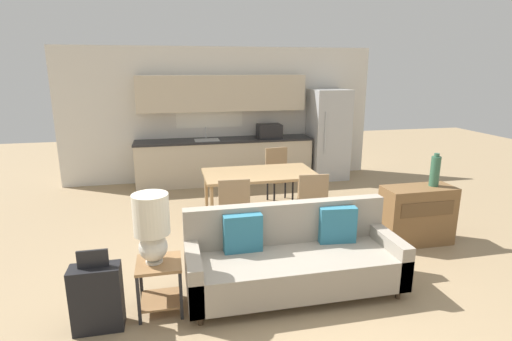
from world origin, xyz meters
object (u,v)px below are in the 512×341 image
object	(u,v)px
refrigerator	(328,134)
dining_chair_far_right	(279,173)
credenza	(417,215)
dining_chair_near_left	(233,209)
table_lamp	(152,225)
side_table	(160,278)
dining_table	(260,176)
couch	(292,259)
vase	(435,171)
suitcase	(97,298)
dining_chair_near_right	(311,203)

from	to	relation	value
refrigerator	dining_chair_far_right	bearing A→B (deg)	-138.07
credenza	dining_chair_near_left	xyz separation A→B (m)	(-2.40, 0.44, 0.12)
dining_chair_near_left	table_lamp	bearing A→B (deg)	55.91
side_table	credenza	world-z (taller)	credenza
dining_table	couch	world-z (taller)	couch
refrigerator	table_lamp	xyz separation A→B (m)	(-3.48, -4.23, -0.04)
dining_chair_near_left	credenza	bearing A→B (deg)	172.41
dining_table	dining_chair_near_left	size ratio (longest dim) A/B	1.79
vase	suitcase	bearing A→B (deg)	-165.62
refrigerator	dining_chair_near_right	bearing A→B (deg)	-116.18
refrigerator	vase	size ratio (longest dim) A/B	4.23
dining_chair_near_right	couch	bearing A→B (deg)	67.64
vase	dining_chair_near_left	bearing A→B (deg)	170.72
couch	side_table	bearing A→B (deg)	-175.97
table_lamp	credenza	distance (m)	3.51
credenza	dining_chair_far_right	xyz separation A→B (m)	(-1.33, 2.09, 0.12)
dining_chair_near_right	dining_chair_near_left	xyz separation A→B (m)	(-1.07, -0.01, 0.00)
credenza	dining_chair_near_right	xyz separation A→B (m)	(-1.33, 0.46, 0.12)
credenza	suitcase	world-z (taller)	credenza
dining_chair_near_right	dining_chair_far_right	size ratio (longest dim) A/B	1.00
couch	suitcase	distance (m)	1.92
credenza	dining_chair_far_right	size ratio (longest dim) A/B	1.00
refrigerator	couch	world-z (taller)	refrigerator
refrigerator	dining_chair_near_right	world-z (taller)	refrigerator
dining_chair_near_left	side_table	bearing A→B (deg)	57.26
vase	dining_table	bearing A→B (deg)	148.81
table_lamp	suitcase	xyz separation A→B (m)	(-0.50, -0.18, -0.58)
credenza	couch	bearing A→B (deg)	-158.79
side_table	dining_chair_near_right	size ratio (longest dim) A/B	0.55
dining_table	side_table	xyz separation A→B (m)	(-1.47, -2.13, -0.36)
table_lamp	vase	distance (m)	3.69
suitcase	dining_chair_far_right	bearing A→B (deg)	50.79
dining_chair_near_left	suitcase	xyz separation A→B (m)	(-1.47, -1.47, -0.19)
table_lamp	dining_chair_near_right	size ratio (longest dim) A/B	0.72
vase	dining_chair_far_right	world-z (taller)	vase
dining_chair_near_right	dining_chair_near_left	distance (m)	1.07
dining_chair_near_left	dining_chair_far_right	world-z (taller)	same
side_table	dining_chair_far_right	world-z (taller)	dining_chair_far_right
table_lamp	credenza	world-z (taller)	table_lamp
couch	dining_chair_near_right	xyz separation A→B (m)	(0.64, 1.22, 0.16)
side_table	dining_chair_near_right	bearing A→B (deg)	33.35
couch	dining_chair_near_right	size ratio (longest dim) A/B	2.36
dining_chair_near_left	suitcase	world-z (taller)	dining_chair_near_left
vase	dining_chair_near_right	xyz separation A→B (m)	(-1.54, 0.44, -0.48)
refrigerator	couch	size ratio (longest dim) A/B	0.84
dining_chair_near_right	dining_chair_near_left	world-z (taller)	same
suitcase	table_lamp	bearing A→B (deg)	19.83
couch	credenza	bearing A→B (deg)	21.21
dining_chair_far_right	dining_chair_near_right	bearing A→B (deg)	-95.65
dining_table	table_lamp	distance (m)	2.61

